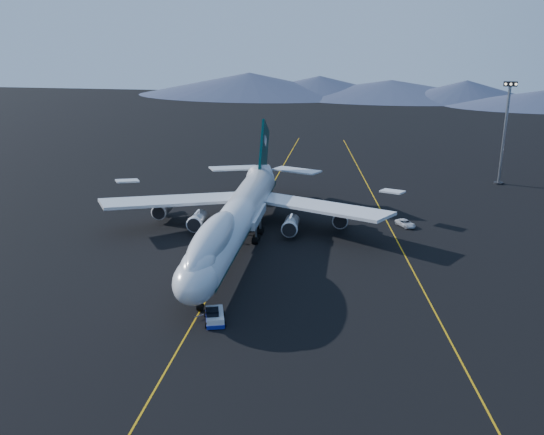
# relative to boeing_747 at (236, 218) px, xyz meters

# --- Properties ---
(ground) EXTENTS (500.00, 500.00, 0.00)m
(ground) POSITION_rel_boeing_747_xyz_m (-0.00, -0.03, -5.81)
(ground) COLOR black
(ground) RESTS_ON ground
(taxiway_line_main) EXTENTS (0.25, 220.00, 0.01)m
(taxiway_line_main) POSITION_rel_boeing_747_xyz_m (-0.00, -0.03, -5.80)
(taxiway_line_main) COLOR #CD950C
(taxiway_line_main) RESTS_ON ground
(taxiway_line_side) EXTENTS (28.08, 198.09, 0.01)m
(taxiway_line_side) POSITION_rel_boeing_747_xyz_m (30.00, 9.97, -5.80)
(taxiway_line_side) COLOR #CD950C
(taxiway_line_side) RESTS_ON ground
(boeing_747) EXTENTS (59.62, 72.43, 19.37)m
(boeing_747) POSITION_rel_boeing_747_xyz_m (0.00, 0.00, 0.00)
(boeing_747) COLOR silver
(boeing_747) RESTS_ON ground
(pushback_tug) EXTENTS (3.98, 5.63, 2.23)m
(pushback_tug) POSITION_rel_boeing_747_xyz_m (3.00, -29.61, -5.11)
(pushback_tug) COLOR silver
(pushback_tug) RESTS_ON ground
(service_van) EXTENTS (4.62, 5.33, 1.36)m
(service_van) POSITION_rel_boeing_747_xyz_m (32.36, 16.89, -5.13)
(service_van) COLOR silver
(service_van) RESTS_ON ground
(floodlight_mast) EXTENTS (3.25, 2.44, 26.29)m
(floodlight_mast) POSITION_rel_boeing_747_xyz_m (58.48, 55.31, 7.51)
(floodlight_mast) COLOR black
(floodlight_mast) RESTS_ON ground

